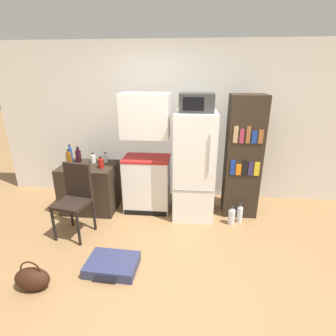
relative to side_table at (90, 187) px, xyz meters
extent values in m
plane|color=olive|center=(1.27, -1.28, -0.37)|extent=(24.00, 24.00, 0.00)
cube|color=silver|center=(1.47, 0.72, 0.91)|extent=(6.40, 0.10, 2.54)
cube|color=#2D2319|center=(0.00, 0.00, 0.00)|extent=(0.82, 0.63, 0.73)
cube|color=white|center=(0.90, 0.08, 0.05)|extent=(0.68, 0.47, 0.83)
cube|color=#B21E1E|center=(0.90, 0.08, 0.48)|extent=(0.70, 0.48, 0.03)
cube|color=white|center=(0.90, 0.08, 1.12)|extent=(0.68, 0.40, 0.63)
cube|color=black|center=(0.90, -0.16, -0.33)|extent=(0.66, 0.01, 0.08)
cube|color=white|center=(1.62, 0.00, 0.41)|extent=(0.58, 0.64, 1.56)
cube|color=gray|center=(1.62, -0.32, 0.16)|extent=(0.56, 0.01, 0.01)
cylinder|color=silver|center=(1.81, -0.34, 0.70)|extent=(0.02, 0.02, 0.55)
cube|color=#333333|center=(1.62, 0.00, 1.32)|extent=(0.46, 0.36, 0.25)
cube|color=black|center=(1.58, -0.19, 1.32)|extent=(0.27, 0.01, 0.17)
cube|color=#2D2319|center=(2.32, 0.12, 0.53)|extent=(0.49, 0.40, 1.79)
cube|color=#193899|center=(2.16, -0.09, 0.44)|extent=(0.06, 0.01, 0.22)
cube|color=orange|center=(2.24, -0.09, 0.41)|extent=(0.07, 0.01, 0.16)
cube|color=black|center=(2.32, -0.09, 0.44)|extent=(0.07, 0.01, 0.22)
cube|color=#332856|center=(2.41, -0.09, 0.43)|extent=(0.07, 0.01, 0.20)
cube|color=gold|center=(2.49, -0.09, 0.43)|extent=(0.07, 0.01, 0.20)
cube|color=tan|center=(2.16, -0.09, 0.91)|extent=(0.06, 0.01, 0.23)
cube|color=#A33351|center=(2.24, -0.09, 0.89)|extent=(0.06, 0.01, 0.19)
cube|color=brown|center=(2.32, -0.09, 0.91)|extent=(0.05, 0.01, 0.23)
cube|color=#193899|center=(2.41, -0.09, 0.88)|extent=(0.07, 0.01, 0.17)
cube|color=brown|center=(2.49, -0.09, 0.89)|extent=(0.06, 0.01, 0.19)
cylinder|color=brown|center=(-0.34, 0.11, 0.45)|extent=(0.08, 0.08, 0.16)
cylinder|color=brown|center=(-0.34, 0.11, 0.54)|extent=(0.04, 0.04, 0.03)
cylinder|color=black|center=(-0.34, 0.11, 0.56)|extent=(0.04, 0.04, 0.02)
cylinder|color=#AD1914|center=(0.24, -0.09, 0.43)|extent=(0.08, 0.08, 0.14)
cylinder|color=#AD1914|center=(0.24, -0.09, 0.52)|extent=(0.04, 0.04, 0.02)
cylinder|color=black|center=(0.24, -0.09, 0.54)|extent=(0.04, 0.04, 0.01)
cylinder|color=white|center=(0.04, 0.13, 0.43)|extent=(0.07, 0.07, 0.12)
cylinder|color=white|center=(0.04, 0.13, 0.50)|extent=(0.03, 0.03, 0.02)
cylinder|color=black|center=(0.04, 0.13, 0.52)|extent=(0.04, 0.04, 0.01)
cylinder|color=black|center=(-0.20, 0.14, 0.46)|extent=(0.09, 0.09, 0.19)
cylinder|color=black|center=(-0.20, 0.14, 0.58)|extent=(0.04, 0.04, 0.03)
cylinder|color=black|center=(-0.20, 0.14, 0.60)|extent=(0.04, 0.04, 0.02)
cylinder|color=#1E47A3|center=(-0.36, 0.20, 0.47)|extent=(0.06, 0.06, 0.20)
cylinder|color=#1E47A3|center=(-0.36, 0.20, 0.59)|extent=(0.03, 0.03, 0.04)
cylinder|color=black|center=(-0.36, 0.20, 0.62)|extent=(0.03, 0.03, 0.02)
cylinder|color=silver|center=(0.23, 0.16, 0.43)|extent=(0.06, 0.06, 0.13)
cylinder|color=silver|center=(0.23, 0.16, 0.51)|extent=(0.03, 0.03, 0.02)
cylinder|color=black|center=(0.23, 0.16, 0.53)|extent=(0.03, 0.03, 0.01)
cylinder|color=silver|center=(-0.03, -0.18, 0.39)|extent=(0.14, 0.14, 0.04)
cylinder|color=black|center=(-0.15, -0.89, -0.14)|extent=(0.04, 0.04, 0.45)
cylinder|color=black|center=(0.20, -0.96, -0.14)|extent=(0.04, 0.04, 0.45)
cylinder|color=black|center=(-0.09, -0.53, -0.14)|extent=(0.04, 0.04, 0.45)
cylinder|color=black|center=(0.27, -0.60, -0.14)|extent=(0.04, 0.04, 0.45)
cube|color=black|center=(0.06, -0.74, 0.11)|extent=(0.47, 0.47, 0.04)
cube|color=black|center=(0.09, -0.57, 0.36)|extent=(0.38, 0.12, 0.47)
cube|color=navy|center=(0.74, -1.34, -0.31)|extent=(0.57, 0.43, 0.12)
cylinder|color=black|center=(0.73, -1.56, -0.31)|extent=(0.25, 0.03, 0.02)
ellipsoid|color=#33190F|center=(0.03, -1.69, -0.25)|extent=(0.36, 0.20, 0.24)
torus|color=#33190F|center=(0.03, -1.69, -0.14)|extent=(0.21, 0.02, 0.21)
cylinder|color=silver|center=(2.30, -0.20, -0.25)|extent=(0.08, 0.08, 0.23)
cylinder|color=silver|center=(2.30, -0.20, -0.12)|extent=(0.04, 0.04, 0.04)
cylinder|color=black|center=(2.30, -0.20, -0.08)|extent=(0.04, 0.04, 0.02)
cylinder|color=silver|center=(2.18, -0.27, -0.25)|extent=(0.09, 0.09, 0.22)
cylinder|color=silver|center=(2.18, -0.27, -0.12)|extent=(0.04, 0.04, 0.04)
cylinder|color=black|center=(2.18, -0.27, -0.09)|extent=(0.05, 0.05, 0.02)
camera|label=1|loc=(1.59, -3.62, 1.71)|focal=28.00mm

